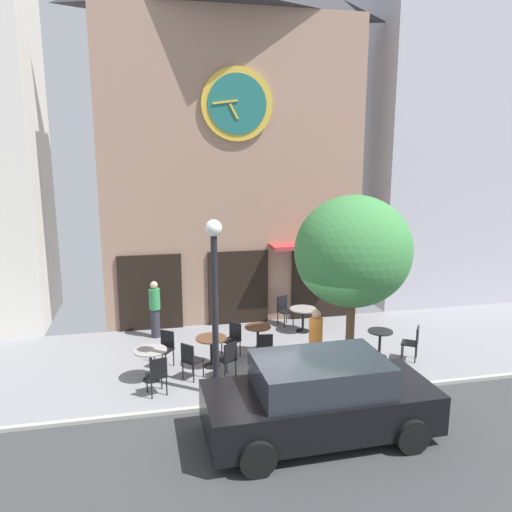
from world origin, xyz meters
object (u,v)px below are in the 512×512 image
at_px(cafe_chair_left_end, 233,337).
at_px(parked_car_black, 320,398).
at_px(cafe_table_center_left, 151,358).
at_px(cafe_table_near_curb, 303,314).
at_px(cafe_chair_facing_street, 284,308).
at_px(pedestrian_orange, 316,342).
at_px(cafe_chair_facing_wall, 157,373).
at_px(cafe_chair_corner, 413,341).
at_px(cafe_table_center, 211,345).
at_px(cafe_chair_near_lamp, 165,346).
at_px(street_lamp, 215,308).
at_px(cafe_table_rightmost, 380,339).
at_px(street_tree, 353,252).
at_px(cafe_chair_by_entrance, 265,347).
at_px(cafe_table_leftmost, 258,335).
at_px(pedestrian_green, 155,309).
at_px(cafe_chair_mid_row, 190,358).
at_px(cafe_chair_near_tree, 228,357).

bearing_deg(cafe_chair_left_end, parked_car_black, -76.91).
xyz_separation_m(cafe_table_center_left, cafe_table_near_curb, (4.47, 2.36, -0.02)).
bearing_deg(cafe_chair_facing_street, pedestrian_orange, -93.92).
relative_size(cafe_chair_facing_street, parked_car_black, 0.21).
bearing_deg(cafe_chair_facing_wall, cafe_table_near_curb, 36.17).
xyz_separation_m(cafe_chair_left_end, cafe_chair_corner, (4.48, -1.25, 0.00)).
bearing_deg(cafe_table_center, cafe_chair_near_lamp, 166.82).
bearing_deg(street_lamp, cafe_chair_corner, 8.31).
xyz_separation_m(cafe_table_rightmost, cafe_chair_corner, (0.76, -0.33, 0.03)).
xyz_separation_m(street_tree, cafe_chair_by_entrance, (-1.80, 1.02, -2.54)).
xyz_separation_m(cafe_table_leftmost, pedestrian_green, (-2.63, 1.84, 0.32)).
relative_size(cafe_chair_facing_street, pedestrian_green, 0.54).
xyz_separation_m(street_tree, cafe_chair_near_lamp, (-4.21, 1.63, -2.54)).
relative_size(cafe_table_leftmost, cafe_chair_facing_street, 0.85).
bearing_deg(cafe_chair_mid_row, cafe_chair_facing_wall, -140.06).
height_order(cafe_table_rightmost, cafe_chair_near_lamp, cafe_chair_near_lamp).
bearing_deg(cafe_chair_near_tree, pedestrian_green, 117.51).
bearing_deg(street_tree, cafe_chair_facing_wall, 178.94).
bearing_deg(cafe_chair_facing_wall, cafe_table_rightmost, 8.91).
bearing_deg(cafe_chair_corner, cafe_table_center_left, 177.80).
height_order(cafe_chair_near_lamp, cafe_chair_corner, same).
xyz_separation_m(cafe_table_center, cafe_chair_by_entrance, (1.29, -0.34, -0.03)).
bearing_deg(cafe_chair_mid_row, cafe_table_rightmost, 2.83).
xyz_separation_m(street_lamp, cafe_table_center_left, (-1.40, 1.01, -1.43)).
relative_size(pedestrian_green, parked_car_black, 0.38).
bearing_deg(cafe_chair_mid_row, parked_car_black, -53.57).
distance_m(cafe_chair_near_tree, cafe_chair_corner, 4.82).
xyz_separation_m(street_tree, cafe_table_near_curb, (-0.11, 3.25, -2.53)).
height_order(cafe_chair_by_entrance, parked_car_black, parked_car_black).
xyz_separation_m(street_tree, parked_car_black, (-1.51, -2.19, -2.30)).
bearing_deg(cafe_chair_corner, parked_car_black, -141.24).
bearing_deg(parked_car_black, cafe_table_center, 113.99).
xyz_separation_m(street_lamp, cafe_chair_facing_wall, (-1.27, 0.20, -1.46)).
distance_m(street_lamp, cafe_table_leftmost, 2.84).
distance_m(cafe_chair_facing_street, cafe_chair_left_end, 2.87).
relative_size(cafe_chair_by_entrance, parked_car_black, 0.21).
distance_m(street_lamp, cafe_chair_by_entrance, 2.30).
xyz_separation_m(cafe_table_leftmost, cafe_chair_corner, (3.81, -1.25, -0.01)).
relative_size(street_tree, cafe_chair_facing_street, 4.83).
xyz_separation_m(street_tree, cafe_chair_facing_street, (-0.49, 3.98, -2.54)).
relative_size(cafe_table_leftmost, pedestrian_orange, 0.46).
relative_size(cafe_table_rightmost, pedestrian_orange, 0.44).
distance_m(street_tree, cafe_table_near_curb, 4.12).
bearing_deg(street_lamp, cafe_table_near_curb, 47.67).
height_order(street_tree, pedestrian_green, street_tree).
relative_size(cafe_table_rightmost, cafe_chair_left_end, 0.81).
xyz_separation_m(cafe_table_center_left, cafe_chair_by_entrance, (2.78, 0.12, -0.03)).
bearing_deg(cafe_table_center_left, cafe_chair_left_end, 25.05).
height_order(street_tree, cafe_table_leftmost, street_tree).
bearing_deg(cafe_table_center_left, cafe_chair_facing_wall, -80.53).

